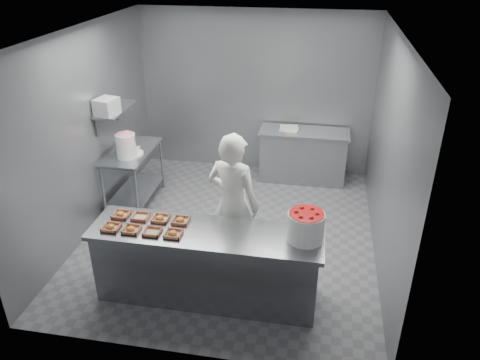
% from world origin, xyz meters
% --- Properties ---
extents(floor, '(4.50, 4.50, 0.00)m').
position_xyz_m(floor, '(0.00, 0.00, 0.00)').
color(floor, '#4C4C51').
rests_on(floor, ground).
extents(ceiling, '(4.50, 4.50, 0.00)m').
position_xyz_m(ceiling, '(0.00, 0.00, 2.80)').
color(ceiling, white).
rests_on(ceiling, wall_back).
extents(wall_back, '(4.00, 0.04, 2.80)m').
position_xyz_m(wall_back, '(0.00, 2.25, 1.40)').
color(wall_back, slate).
rests_on(wall_back, ground).
extents(wall_left, '(0.04, 4.50, 2.80)m').
position_xyz_m(wall_left, '(-2.00, 0.00, 1.40)').
color(wall_left, slate).
rests_on(wall_left, ground).
extents(wall_right, '(0.04, 4.50, 2.80)m').
position_xyz_m(wall_right, '(2.00, 0.00, 1.40)').
color(wall_right, slate).
rests_on(wall_right, ground).
extents(service_counter, '(2.60, 0.70, 0.90)m').
position_xyz_m(service_counter, '(0.00, -1.35, 0.45)').
color(service_counter, slate).
rests_on(service_counter, ground).
extents(prep_table, '(0.60, 1.20, 0.90)m').
position_xyz_m(prep_table, '(-1.65, 0.60, 0.59)').
color(prep_table, slate).
rests_on(prep_table, ground).
extents(back_counter, '(1.50, 0.60, 0.90)m').
position_xyz_m(back_counter, '(0.90, 1.90, 0.45)').
color(back_counter, slate).
rests_on(back_counter, ground).
extents(wall_shelf, '(0.35, 0.90, 0.03)m').
position_xyz_m(wall_shelf, '(-1.82, 0.60, 1.55)').
color(wall_shelf, slate).
rests_on(wall_shelf, wall_left).
extents(tray_0, '(0.19, 0.18, 0.06)m').
position_xyz_m(tray_0, '(-1.05, -1.49, 0.92)').
color(tray_0, tan).
rests_on(tray_0, service_counter).
extents(tray_1, '(0.19, 0.18, 0.06)m').
position_xyz_m(tray_1, '(-0.81, -1.49, 0.92)').
color(tray_1, tan).
rests_on(tray_1, service_counter).
extents(tray_2, '(0.19, 0.18, 0.04)m').
position_xyz_m(tray_2, '(-0.57, -1.49, 0.92)').
color(tray_2, tan).
rests_on(tray_2, service_counter).
extents(tray_3, '(0.19, 0.18, 0.06)m').
position_xyz_m(tray_3, '(-0.33, -1.49, 0.92)').
color(tray_3, tan).
rests_on(tray_3, service_counter).
extents(tray_4, '(0.19, 0.18, 0.06)m').
position_xyz_m(tray_4, '(-1.05, -1.21, 0.92)').
color(tray_4, tan).
rests_on(tray_4, service_counter).
extents(tray_5, '(0.19, 0.18, 0.04)m').
position_xyz_m(tray_5, '(-0.81, -1.21, 0.92)').
color(tray_5, tan).
rests_on(tray_5, service_counter).
extents(tray_6, '(0.19, 0.18, 0.06)m').
position_xyz_m(tray_6, '(-0.57, -1.21, 0.92)').
color(tray_6, tan).
rests_on(tray_6, service_counter).
extents(tray_7, '(0.19, 0.18, 0.06)m').
position_xyz_m(tray_7, '(-0.33, -1.21, 0.92)').
color(tray_7, tan).
rests_on(tray_7, service_counter).
extents(worker, '(0.77, 0.62, 1.84)m').
position_xyz_m(worker, '(0.19, -0.75, 0.92)').
color(worker, white).
rests_on(worker, ground).
extents(strawberry_tub, '(0.39, 0.39, 0.33)m').
position_xyz_m(strawberry_tub, '(1.08, -1.30, 1.07)').
color(strawberry_tub, white).
rests_on(strawberry_tub, service_counter).
extents(glaze_bucket, '(0.30, 0.29, 0.44)m').
position_xyz_m(glaze_bucket, '(-1.62, 0.37, 1.09)').
color(glaze_bucket, white).
rests_on(glaze_bucket, prep_table).
extents(bucket_lid, '(0.39, 0.39, 0.03)m').
position_xyz_m(bucket_lid, '(-1.59, 0.49, 0.91)').
color(bucket_lid, white).
rests_on(bucket_lid, prep_table).
extents(rag, '(0.14, 0.12, 0.02)m').
position_xyz_m(rag, '(-1.63, 0.70, 0.91)').
color(rag, '#CCB28C').
rests_on(rag, prep_table).
extents(appliance, '(0.32, 0.35, 0.23)m').
position_xyz_m(appliance, '(-1.82, 0.33, 1.68)').
color(appliance, gray).
rests_on(appliance, wall_shelf).
extents(paper_stack, '(0.31, 0.23, 0.06)m').
position_xyz_m(paper_stack, '(0.64, 1.90, 0.93)').
color(paper_stack, silver).
rests_on(paper_stack, back_counter).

